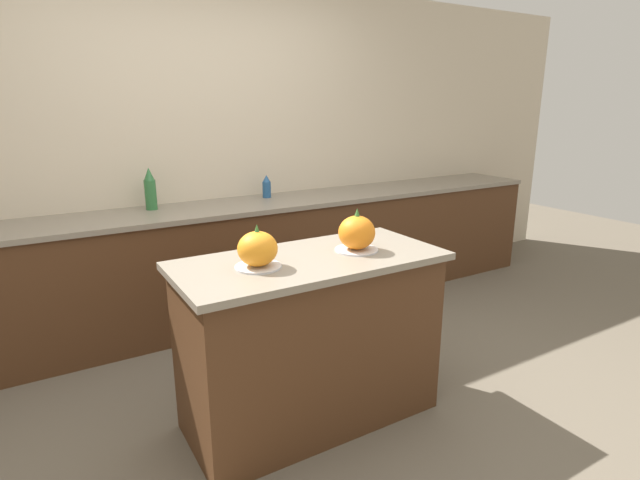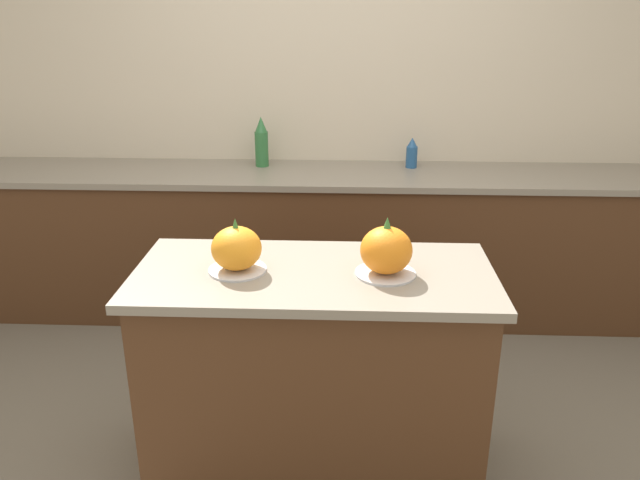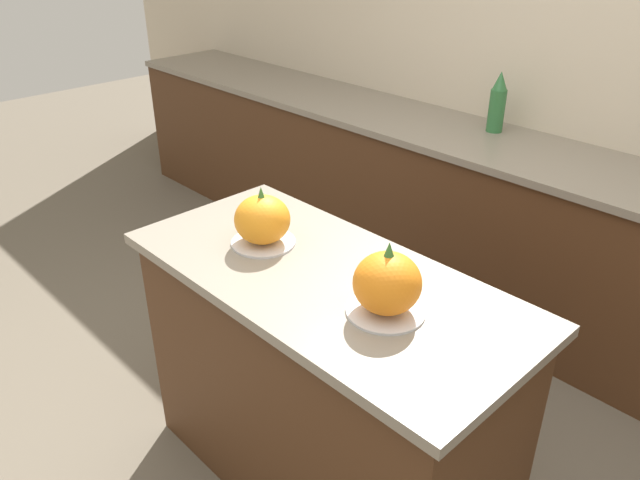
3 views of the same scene
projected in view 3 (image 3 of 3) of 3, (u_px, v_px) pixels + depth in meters
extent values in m
plane|color=#665B4C|center=(323.00, 478.00, 2.30)|extent=(12.00, 12.00, 0.00)
cube|color=beige|center=(605.00, 62.00, 2.78)|extent=(8.00, 0.06, 2.50)
cube|color=#4C2D19|center=(323.00, 390.00, 2.10)|extent=(1.26, 0.56, 0.85)
cube|color=gray|center=(324.00, 279.00, 1.89)|extent=(1.32, 0.62, 0.03)
cube|color=#4C2D19|center=(537.00, 249.00, 2.97)|extent=(6.00, 0.56, 0.85)
cube|color=gray|center=(553.00, 162.00, 2.76)|extent=(6.00, 0.60, 0.03)
cylinder|color=silver|center=(263.00, 242.00, 2.06)|extent=(0.21, 0.21, 0.01)
ellipsoid|color=orange|center=(262.00, 219.00, 2.02)|extent=(0.18, 0.18, 0.16)
cone|color=#38702D|center=(261.00, 192.00, 1.97)|extent=(0.02, 0.02, 0.04)
cylinder|color=silver|center=(386.00, 311.00, 1.71)|extent=(0.22, 0.22, 0.01)
ellipsoid|color=orange|center=(387.00, 283.00, 1.67)|extent=(0.19, 0.19, 0.17)
cone|color=#38702D|center=(389.00, 250.00, 1.62)|extent=(0.03, 0.03, 0.04)
cylinder|color=#2D6B38|center=(496.00, 111.00, 3.03)|extent=(0.08, 0.08, 0.21)
cone|color=#2D6B38|center=(501.00, 81.00, 2.96)|extent=(0.07, 0.07, 0.09)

